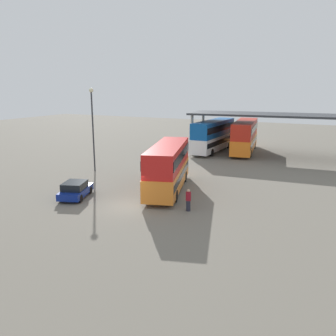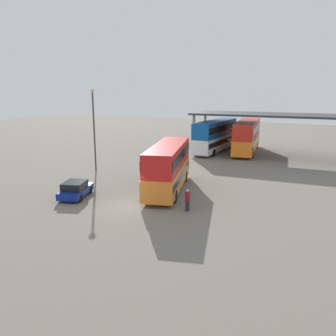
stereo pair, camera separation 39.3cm
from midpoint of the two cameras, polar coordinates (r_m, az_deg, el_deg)
The scene contains 8 objects.
ground_plane at distance 27.03m, azimuth -6.42°, elevation -6.13°, with size 140.00×140.00×0.00m, color #6D675C.
double_decker_main at distance 30.28m, azimuth -0.37°, elevation 0.39°, with size 5.26×10.35×4.02m.
parked_hatchback at distance 29.66m, azimuth -15.13°, elevation -3.41°, with size 2.92×4.12×1.35m.
double_decker_near_canopy at distance 49.39m, azimuth 7.15°, elevation 5.38°, with size 2.73×11.20×4.30m.
double_decker_mid_row at distance 49.46m, azimuth 12.10°, elevation 5.21°, with size 4.24×11.68×4.30m.
depot_canopy at distance 46.90m, azimuth 17.77°, elevation 7.94°, with size 23.72×8.09×5.50m.
lamppost_tall at distance 37.86m, azimuth -12.42°, elevation 7.52°, with size 0.44×0.44×8.71m.
pedestrian_waiting at distance 25.63m, azimuth 2.87°, elevation -5.21°, with size 0.38×0.38×1.65m.
Camera 1 is at (13.77, -21.49, 8.82)m, focal length 37.63 mm.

